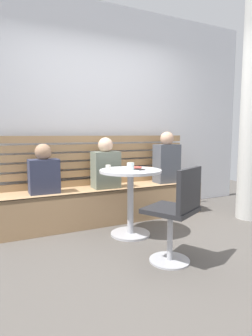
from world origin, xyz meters
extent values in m
plane|color=#514C47|center=(0.00, 0.00, 0.00)|extent=(8.00, 8.00, 0.00)
cube|color=silver|center=(0.00, 1.64, 1.45)|extent=(5.20, 0.10, 2.90)
cube|color=tan|center=(0.00, 1.20, 0.22)|extent=(2.70, 0.52, 0.44)
cube|color=#94734F|center=(0.00, 0.96, 0.42)|extent=(2.70, 0.04, 0.04)
cube|color=#A68157|center=(0.00, 1.44, 0.48)|extent=(2.65, 0.04, 0.09)
cube|color=tan|center=(0.00, 1.44, 0.61)|extent=(2.65, 0.04, 0.09)
cube|color=#A68157|center=(0.00, 1.44, 0.72)|extent=(2.65, 0.04, 0.09)
cube|color=tan|center=(0.00, 1.44, 0.84)|extent=(2.65, 0.04, 0.09)
cube|color=#A68157|center=(0.00, 1.44, 0.95)|extent=(2.65, 0.04, 0.09)
cube|color=tan|center=(0.00, 1.44, 1.06)|extent=(2.65, 0.04, 0.09)
cylinder|color=#ADADB2|center=(0.03, 0.58, 0.01)|extent=(0.44, 0.44, 0.02)
cylinder|color=#ADADB2|center=(0.03, 0.58, 0.37)|extent=(0.07, 0.07, 0.69)
cylinder|color=silver|center=(0.03, 0.58, 0.72)|extent=(0.68, 0.68, 0.03)
cylinder|color=#ADADB2|center=(0.04, -0.17, 0.01)|extent=(0.36, 0.36, 0.02)
cylinder|color=#ADADB2|center=(0.04, -0.17, 0.23)|extent=(0.05, 0.05, 0.45)
cube|color=#232326|center=(0.04, -0.17, 0.47)|extent=(0.54, 0.54, 0.04)
cube|color=#232326|center=(0.11, -0.33, 0.67)|extent=(0.37, 0.22, 0.36)
cube|color=#4C515B|center=(0.91, 1.18, 0.71)|extent=(0.34, 0.22, 0.54)
sphere|color=tan|center=(0.91, 1.18, 1.07)|extent=(0.19, 0.19, 0.19)
cube|color=slate|center=(-0.02, 1.17, 0.67)|extent=(0.34, 0.22, 0.47)
sphere|color=#DBB293|center=(-0.02, 1.17, 0.99)|extent=(0.19, 0.19, 0.19)
cube|color=#333851|center=(-0.79, 1.19, 0.64)|extent=(0.34, 0.22, 0.40)
sphere|color=#A37A5B|center=(-0.79, 1.19, 0.92)|extent=(0.19, 0.19, 0.19)
cylinder|color=silver|center=(0.02, 0.56, 0.78)|extent=(0.08, 0.08, 0.08)
cylinder|color=silver|center=(-0.20, 0.66, 0.77)|extent=(0.06, 0.06, 0.05)
cylinder|color=#DB4C42|center=(0.14, 0.70, 0.75)|extent=(0.17, 0.17, 0.01)
cube|color=black|center=(0.11, 0.53, 0.74)|extent=(0.08, 0.14, 0.01)
camera|label=1|loc=(-1.38, -2.16, 1.13)|focal=30.24mm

